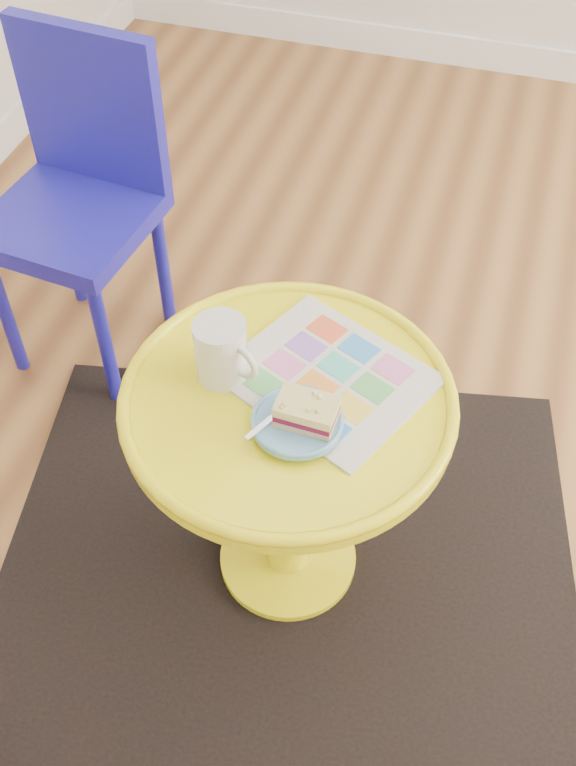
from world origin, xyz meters
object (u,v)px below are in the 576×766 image
(plate, at_px, (297,422))
(side_table, at_px, (288,452))
(chair, at_px, (80,187))
(newspaper, at_px, (328,377))
(mug, at_px, (222,350))

(plate, bearing_deg, side_table, 119.84)
(plate, bearing_deg, chair, 139.62)
(newspaper, distance_m, plate, 0.13)
(mug, bearing_deg, chair, 159.98)
(mug, bearing_deg, newspaper, 37.86)
(side_table, xyz_separation_m, plate, (0.04, -0.06, 0.18))
(side_table, bearing_deg, newspaper, 49.79)
(newspaper, relative_size, plate, 2.12)
(side_table, relative_size, newspaper, 1.80)
(newspaper, bearing_deg, mug, -141.07)
(chair, bearing_deg, side_table, -32.79)
(chair, height_order, plate, chair)
(newspaper, xyz_separation_m, plate, (-0.02, -0.13, 0.01))
(chair, xyz_separation_m, plate, (0.75, -0.64, 0.10))
(chair, height_order, newspaper, chair)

